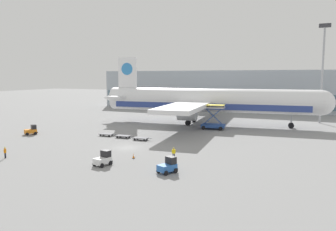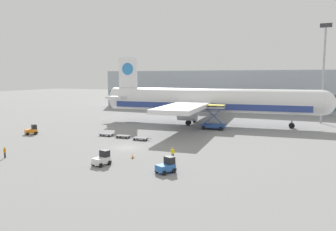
{
  "view_description": "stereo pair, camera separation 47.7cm",
  "coord_description": "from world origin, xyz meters",
  "views": [
    {
      "loc": [
        28.31,
        -47.01,
        12.09
      ],
      "look_at": [
        1.36,
        14.16,
        4.0
      ],
      "focal_mm": 35.0,
      "sensor_mm": 36.0,
      "label": 1
    },
    {
      "loc": [
        28.75,
        -46.81,
        12.09
      ],
      "look_at": [
        1.36,
        14.16,
        4.0
      ],
      "focal_mm": 35.0,
      "sensor_mm": 36.0,
      "label": 2
    }
  ],
  "objects": [
    {
      "name": "baggage_tug_far",
      "position": [
        12.2,
        -10.42,
        0.88
      ],
      "size": [
        2.42,
        2.8,
        2.0
      ],
      "rotation": [
        0.0,
        0.0,
        1.13
      ],
      "color": "#2D66B7",
      "rests_on": "ground_plane"
    },
    {
      "name": "ground_crew_near",
      "position": [
        10.24,
        -3.92,
        1.02
      ],
      "size": [
        0.55,
        0.32,
        1.74
      ],
      "rotation": [
        0.0,
        0.0,
        3.44
      ],
      "color": "black",
      "rests_on": "ground_plane"
    },
    {
      "name": "baggage_tug_mid",
      "position": [
        -24.66,
        2.85,
        0.88
      ],
      "size": [
        2.56,
        2.82,
        2.0
      ],
      "rotation": [
        0.0,
        0.0,
        1.02
      ],
      "color": "orange",
      "rests_on": "ground_plane"
    },
    {
      "name": "scissor_lift_loader",
      "position": [
        7.97,
        24.78,
        2.12
      ],
      "size": [
        5.47,
        3.82,
        5.59
      ],
      "rotation": [
        0.0,
        0.0,
        0.1
      ],
      "color": "#284C99",
      "rests_on": "ground_plane"
    },
    {
      "name": "terminal_building",
      "position": [
        -3.27,
        73.82,
        6.99
      ],
      "size": [
        90.0,
        18.2,
        14.0
      ],
      "color": "#9EA8B2",
      "rests_on": "ground_plane"
    },
    {
      "name": "ground_crew_far",
      "position": [
        -12.8,
        -13.44,
        0.97
      ],
      "size": [
        0.35,
        0.53,
        1.67
      ],
      "rotation": [
        0.0,
        0.0,
        5.13
      ],
      "color": "black",
      "rests_on": "ground_plane"
    },
    {
      "name": "airplane_main",
      "position": [
        3.75,
        31.39,
        5.84
      ],
      "size": [
        58.03,
        48.56,
        17.0
      ],
      "rotation": [
        0.0,
        0.0,
        0.1
      ],
      "color": "white",
      "rests_on": "ground_plane"
    },
    {
      "name": "baggage_dolly_lead",
      "position": [
        -9.46,
        7.73,
        0.39
      ],
      "size": [
        3.75,
        1.69,
        0.48
      ],
      "rotation": [
        0.0,
        0.0,
        0.07
      ],
      "color": "#56565B",
      "rests_on": "ground_plane"
    },
    {
      "name": "light_mast",
      "position": [
        30.46,
        45.34,
        14.42
      ],
      "size": [
        2.8,
        0.5,
        25.11
      ],
      "color": "#9EA0A5",
      "rests_on": "ground_plane"
    },
    {
      "name": "baggage_dolly_second",
      "position": [
        -5.26,
        7.35,
        0.39
      ],
      "size": [
        3.75,
        1.69,
        0.48
      ],
      "rotation": [
        0.0,
        0.0,
        0.07
      ],
      "color": "#56565B",
      "rests_on": "ground_plane"
    },
    {
      "name": "baggage_dolly_third",
      "position": [
        -1.01,
        6.73,
        0.39
      ],
      "size": [
        3.75,
        1.69,
        0.48
      ],
      "rotation": [
        0.0,
        0.0,
        0.07
      ],
      "color": "#56565B",
      "rests_on": "ground_plane"
    },
    {
      "name": "ground_plane",
      "position": [
        0.0,
        0.0,
        0.0
      ],
      "size": [
        400.0,
        400.0,
        0.0
      ],
      "primitive_type": "plane",
      "color": "gray"
    },
    {
      "name": "traffic_cone_near",
      "position": [
        4.59,
        -5.83,
        0.34
      ],
      "size": [
        0.4,
        0.4,
        0.7
      ],
      "color": "black",
      "rests_on": "ground_plane"
    },
    {
      "name": "baggage_tug_foreground",
      "position": [
        2.76,
        -10.82,
        0.88
      ],
      "size": [
        2.03,
        2.67,
        2.0
      ],
      "rotation": [
        0.0,
        0.0,
        1.38
      ],
      "color": "silver",
      "rests_on": "ground_plane"
    }
  ]
}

